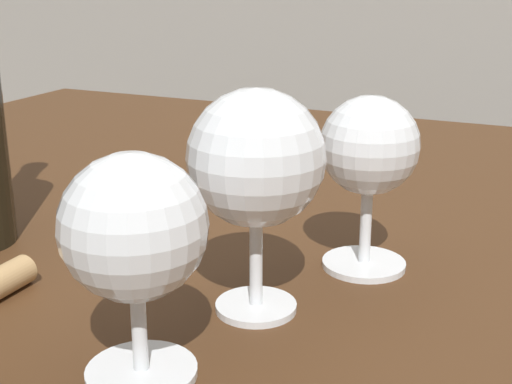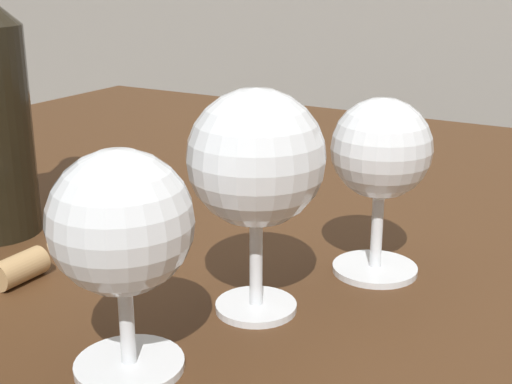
% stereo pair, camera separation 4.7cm
% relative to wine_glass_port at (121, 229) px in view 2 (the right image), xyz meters
% --- Properties ---
extents(dining_table, '(1.47, 0.91, 0.77)m').
position_rel_wine_glass_port_xyz_m(dining_table, '(0.06, 0.33, -0.18)').
color(dining_table, '#472B16').
rests_on(dining_table, ground_plane).
extents(wine_glass_port, '(0.08, 0.08, 0.13)m').
position_rel_wine_glass_port_xyz_m(wine_glass_port, '(0.00, 0.00, 0.00)').
color(wine_glass_port, white).
rests_on(wine_glass_port, dining_table).
extents(wine_glass_merlot, '(0.09, 0.09, 0.16)m').
position_rel_wine_glass_port_xyz_m(wine_glass_merlot, '(0.03, 0.10, 0.02)').
color(wine_glass_merlot, white).
rests_on(wine_glass_merlot, dining_table).
extents(wine_glass_pinot, '(0.08, 0.08, 0.14)m').
position_rel_wine_glass_port_xyz_m(wine_glass_pinot, '(0.08, 0.21, 0.01)').
color(wine_glass_pinot, white).
rests_on(wine_glass_pinot, dining_table).
extents(cork, '(0.02, 0.04, 0.02)m').
position_rel_wine_glass_port_xyz_m(cork, '(-0.15, 0.05, -0.08)').
color(cork, tan).
rests_on(cork, dining_table).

